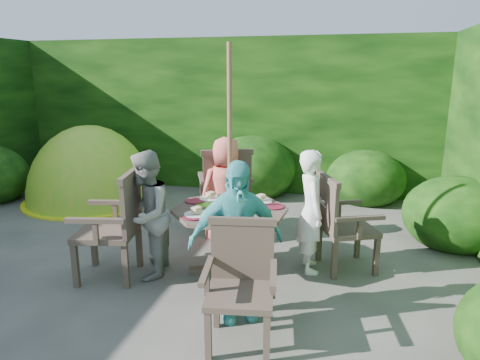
% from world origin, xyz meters
% --- Properties ---
extents(ground, '(60.00, 60.00, 0.00)m').
position_xyz_m(ground, '(0.00, 0.00, 0.00)').
color(ground, '#46433E').
rests_on(ground, ground).
extents(hedge_enclosure, '(9.00, 9.00, 2.50)m').
position_xyz_m(hedge_enclosure, '(0.00, 1.33, 1.25)').
color(hedge_enclosure, black).
rests_on(hedge_enclosure, ground).
extents(patio_table, '(1.45, 1.45, 0.80)m').
position_xyz_m(patio_table, '(1.01, 0.48, 0.56)').
color(patio_table, '#3B2E26').
rests_on(patio_table, ground).
extents(parasol_pole, '(0.06, 0.06, 2.20)m').
position_xyz_m(parasol_pole, '(1.01, 0.48, 1.10)').
color(parasol_pole, brown).
rests_on(parasol_pole, ground).
extents(garden_chair_right, '(0.67, 0.70, 0.93)m').
position_xyz_m(garden_chair_right, '(2.05, 0.81, 0.50)').
color(garden_chair_right, '#3B2E26').
rests_on(garden_chair_right, ground).
extents(garden_chair_left, '(0.65, 0.70, 1.01)m').
position_xyz_m(garden_chair_left, '(-0.02, 0.12, 0.54)').
color(garden_chair_left, '#3B2E26').
rests_on(garden_chair_left, ground).
extents(garden_chair_back, '(0.79, 0.75, 1.04)m').
position_xyz_m(garden_chair_back, '(0.67, 1.51, 0.55)').
color(garden_chair_back, '#3B2E26').
rests_on(garden_chair_back, ground).
extents(garden_chair_front, '(0.58, 0.53, 0.86)m').
position_xyz_m(garden_chair_front, '(1.37, -0.57, 0.46)').
color(garden_chair_front, '#3B2E26').
rests_on(garden_chair_front, ground).
extents(child_right, '(0.40, 0.51, 1.23)m').
position_xyz_m(child_right, '(1.77, 0.73, 0.61)').
color(child_right, white).
rests_on(child_right, ground).
extents(child_left, '(0.58, 0.68, 1.24)m').
position_xyz_m(child_left, '(0.25, 0.22, 0.62)').
color(child_left, gray).
rests_on(child_left, ground).
extents(child_back, '(0.72, 0.64, 1.24)m').
position_xyz_m(child_back, '(0.76, 1.23, 0.62)').
color(child_back, '#E5675E').
rests_on(child_back, ground).
extents(child_front, '(0.82, 0.64, 1.30)m').
position_xyz_m(child_front, '(1.26, -0.28, 0.65)').
color(child_front, '#52BCC0').
rests_on(child_front, ground).
extents(dome_tent, '(2.05, 2.05, 2.35)m').
position_xyz_m(dome_tent, '(-1.76, 2.39, 0.00)').
color(dome_tent, '#77CA26').
rests_on(dome_tent, ground).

